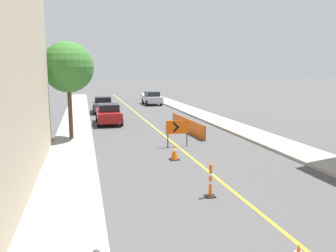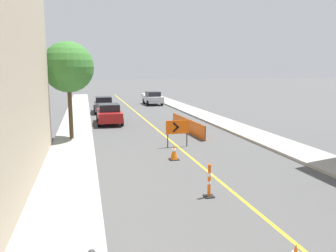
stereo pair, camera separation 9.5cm
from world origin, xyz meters
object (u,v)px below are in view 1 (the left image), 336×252
(traffic_cone_third, at_px, (174,152))
(parked_car_curb_far, at_px, (152,98))
(parked_car_curb_mid, at_px, (103,105))
(arrow_barricade_primary, at_px, (177,128))
(delineator_post_rear, at_px, (210,183))
(parked_car_curb_near, at_px, (109,114))
(street_tree_left_near, at_px, (68,67))

(traffic_cone_third, bearing_deg, parked_car_curb_far, 80.79)
(parked_car_curb_mid, height_order, parked_car_curb_far, same)
(arrow_barricade_primary, height_order, parked_car_curb_far, parked_car_curb_far)
(parked_car_curb_far, bearing_deg, delineator_post_rear, -99.49)
(parked_car_curb_near, bearing_deg, parked_car_curb_far, 65.73)
(traffic_cone_third, relative_size, parked_car_curb_far, 0.17)
(street_tree_left_near, bearing_deg, parked_car_curb_near, 65.26)
(parked_car_curb_far, height_order, street_tree_left_near, street_tree_left_near)
(parked_car_curb_near, xyz_separation_m, parked_car_curb_far, (6.22, 13.33, 0.00))
(traffic_cone_third, bearing_deg, street_tree_left_near, 131.07)
(parked_car_curb_far, relative_size, street_tree_left_near, 0.76)
(arrow_barricade_primary, height_order, street_tree_left_near, street_tree_left_near)
(traffic_cone_third, bearing_deg, parked_car_curb_mid, 96.92)
(arrow_barricade_primary, bearing_deg, parked_car_curb_far, 82.67)
(delineator_post_rear, bearing_deg, parked_car_curb_far, 82.11)
(traffic_cone_third, distance_m, delineator_post_rear, 4.77)
(parked_car_curb_near, relative_size, parked_car_curb_far, 0.99)
(delineator_post_rear, xyz_separation_m, arrow_barricade_primary, (0.94, 7.25, 0.56))
(parked_car_curb_mid, bearing_deg, delineator_post_rear, -83.40)
(delineator_post_rear, distance_m, parked_car_curb_near, 16.30)
(traffic_cone_third, distance_m, street_tree_left_near, 8.43)
(traffic_cone_third, height_order, arrow_barricade_primary, arrow_barricade_primary)
(parked_car_curb_far, xyz_separation_m, street_tree_left_near, (-8.89, -19.11, 3.56))
(parked_car_curb_near, distance_m, parked_car_curb_far, 14.71)
(parked_car_curb_near, relative_size, street_tree_left_near, 0.76)
(parked_car_curb_far, bearing_deg, parked_car_curb_mid, -137.00)
(street_tree_left_near, bearing_deg, traffic_cone_third, -48.93)
(arrow_barricade_primary, relative_size, parked_car_curb_mid, 0.34)
(traffic_cone_third, height_order, parked_car_curb_near, parked_car_curb_near)
(traffic_cone_third, height_order, delineator_post_rear, delineator_post_rear)
(traffic_cone_third, height_order, parked_car_curb_far, parked_car_curb_far)
(arrow_barricade_primary, bearing_deg, delineator_post_rear, -96.67)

